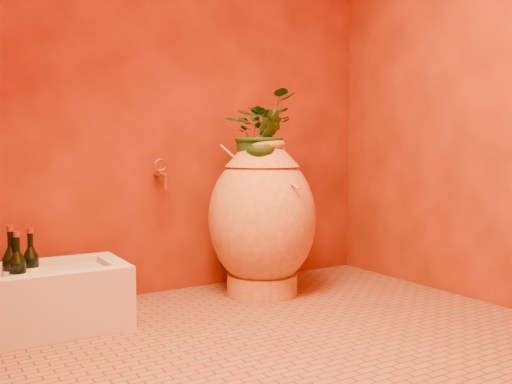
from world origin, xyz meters
TOP-DOWN VIEW (x-y plane):
  - floor at (0.00, 0.00)m, footprint 2.50×2.50m
  - wall_back at (0.00, 1.00)m, footprint 2.50×0.02m
  - wall_right at (1.25, 0.00)m, footprint 0.02×2.00m
  - amphora at (0.31, 0.65)m, footprint 0.82×0.82m
  - stone_basin at (-0.85, 0.63)m, footprint 0.65×0.45m
  - wine_bottle_a at (-1.01, 0.59)m, footprint 0.08×0.08m
  - wine_bottle_b at (-1.03, 0.62)m, footprint 0.08×0.08m
  - wine_bottle_c at (-0.94, 0.70)m, footprint 0.08×0.08m
  - wall_tap at (-0.19, 0.91)m, footprint 0.07×0.16m
  - plant_main at (0.31, 0.68)m, footprint 0.53×0.50m
  - plant_side at (0.27, 0.57)m, footprint 0.25×0.23m

SIDE VIEW (x-z plane):
  - floor at x=0.00m, z-range 0.00..0.00m
  - stone_basin at x=-0.85m, z-range -0.01..0.29m
  - wine_bottle_c at x=-0.94m, z-range 0.12..0.43m
  - wine_bottle_a at x=-1.01m, z-range 0.12..0.43m
  - wine_bottle_b at x=-1.03m, z-range 0.12..0.45m
  - amphora at x=0.31m, z-range 0.00..0.88m
  - wall_tap at x=-0.19m, z-range 0.61..0.79m
  - plant_side at x=0.27m, z-range 0.69..1.05m
  - plant_main at x=0.31m, z-range 0.70..1.17m
  - wall_back at x=0.00m, z-range 0.00..2.50m
  - wall_right at x=1.25m, z-range 0.00..2.50m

